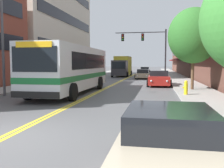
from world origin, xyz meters
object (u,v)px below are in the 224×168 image
object	(u,v)px
traffic_signal_mast	(148,44)
fire_hydrant	(186,87)
car_beige_moving_lead	(143,74)
city_bus	(72,67)
car_champagne_parked_right_foreground	(169,146)
box_truck	(122,66)
street_tree_right_mid	(193,36)
car_silver_parked_left_mid	(96,73)
car_slate_blue_parked_left_near	(80,77)
car_red_parked_right_mid	(159,79)
street_lamp_left_near	(7,26)
car_dark_grey_moving_second	(145,70)

from	to	relation	value
traffic_signal_mast	fire_hydrant	world-z (taller)	traffic_signal_mast
car_beige_moving_lead	fire_hydrant	distance (m)	18.57
city_bus	car_champagne_parked_right_foreground	bearing A→B (deg)	-63.45
city_bus	box_truck	size ratio (longest dim) A/B	1.39
street_tree_right_mid	car_silver_parked_left_mid	bearing A→B (deg)	126.35
car_champagne_parked_right_foreground	fire_hydrant	size ratio (longest dim) A/B	4.80
box_truck	fire_hydrant	xyz separation A→B (m)	(7.31, -23.98, -1.05)
car_slate_blue_parked_left_near	car_red_parked_right_mid	xyz separation A→B (m)	(8.74, -3.71, 0.10)
car_silver_parked_left_mid	street_lamp_left_near	world-z (taller)	street_lamp_left_near
city_bus	box_truck	bearing A→B (deg)	89.29
car_champagne_parked_right_foreground	traffic_signal_mast	bearing A→B (deg)	92.96
city_bus	fire_hydrant	distance (m)	7.72
city_bus	car_red_parked_right_mid	world-z (taller)	city_bus
car_slate_blue_parked_left_near	car_beige_moving_lead	size ratio (longest dim) A/B	0.96
car_beige_moving_lead	box_truck	bearing A→B (deg)	122.31
car_silver_parked_left_mid	car_beige_moving_lead	distance (m)	6.64
fire_hydrant	city_bus	bearing A→B (deg)	175.30
car_champagne_parked_right_foreground	street_lamp_left_near	bearing A→B (deg)	134.03
city_bus	car_champagne_parked_right_foreground	world-z (taller)	city_bus
car_dark_grey_moving_second	street_lamp_left_near	xyz separation A→B (m)	(-6.68, -37.78, 3.75)
car_champagne_parked_right_foreground	car_dark_grey_moving_second	bearing A→B (deg)	93.27
car_beige_moving_lead	traffic_signal_mast	xyz separation A→B (m)	(0.67, -1.76, 3.95)
city_bus	fire_hydrant	bearing A→B (deg)	-4.70
car_slate_blue_parked_left_near	city_bus	bearing A→B (deg)	-75.10
city_bus	car_red_parked_right_mid	xyz separation A→B (m)	(6.00, 6.57, -1.13)
traffic_signal_mast	box_truck	bearing A→B (deg)	119.84
car_champagne_parked_right_foreground	car_beige_moving_lead	size ratio (longest dim) A/B	0.94
car_slate_blue_parked_left_near	car_beige_moving_lead	distance (m)	9.89
car_slate_blue_parked_left_near	street_tree_right_mid	bearing A→B (deg)	-33.95
car_beige_moving_lead	car_red_parked_right_mid	bearing A→B (deg)	-79.39
car_slate_blue_parked_left_near	car_dark_grey_moving_second	distance (m)	25.82
car_silver_parked_left_mid	car_dark_grey_moving_second	distance (m)	18.51
street_lamp_left_near	fire_hydrant	bearing A→B (deg)	9.25
street_tree_right_mid	fire_hydrant	world-z (taller)	street_tree_right_mid
car_champagne_parked_right_foreground	fire_hydrant	world-z (taller)	car_champagne_parked_right_foreground
car_dark_grey_moving_second	car_silver_parked_left_mid	bearing A→B (deg)	-109.06
street_lamp_left_near	street_tree_right_mid	distance (m)	12.85
city_bus	car_silver_parked_left_mid	xyz separation A→B (m)	(-2.70, 17.89, -1.14)
car_beige_moving_lead	car_champagne_parked_right_foreground	bearing A→B (deg)	-85.92
car_silver_parked_left_mid	box_truck	xyz separation A→B (m)	(2.99, 5.47, 0.97)
car_champagne_parked_right_foreground	car_dark_grey_moving_second	size ratio (longest dim) A/B	0.94
car_red_parked_right_mid	street_lamp_left_near	bearing A→B (deg)	-136.12
car_silver_parked_left_mid	fire_hydrant	distance (m)	21.18
car_silver_parked_left_mid	car_red_parked_right_mid	distance (m)	14.27
car_silver_parked_left_mid	car_champagne_parked_right_foreground	xyz separation A→B (m)	(8.75, -30.00, -0.07)
car_silver_parked_left_mid	car_beige_moving_lead	bearing A→B (deg)	-2.59
city_bus	box_truck	world-z (taller)	box_truck
car_silver_parked_left_mid	fire_hydrant	bearing A→B (deg)	-60.92
car_dark_grey_moving_second	box_truck	bearing A→B (deg)	-104.25
car_champagne_parked_right_foreground	fire_hydrant	distance (m)	11.60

